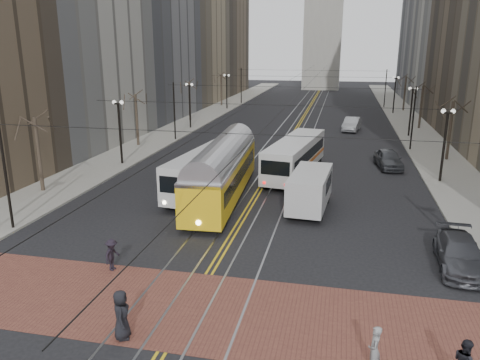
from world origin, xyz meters
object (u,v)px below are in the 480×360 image
at_px(streetcar, 223,176).
at_px(sedan_silver, 352,124).
at_px(rear_bus, 295,158).
at_px(transit_bus, 213,169).
at_px(cargo_van, 310,191).
at_px(pedestrian_b, 374,350).
at_px(pedestrian_d, 112,255).
at_px(sedan_parked, 460,254).
at_px(sedan_grey, 388,159).
at_px(pedestrian_a, 121,315).

distance_m(streetcar, sedan_silver, 31.87).
bearing_deg(rear_bus, sedan_silver, 86.57).
height_order(rear_bus, sedan_silver, rear_bus).
height_order(transit_bus, cargo_van, transit_bus).
relative_size(pedestrian_b, pedestrian_d, 1.08).
bearing_deg(cargo_van, sedan_parked, -37.09).
distance_m(sedan_silver, sedan_parked, 38.74).
xyz_separation_m(sedan_grey, pedestrian_b, (-2.76, -28.50, 0.04)).
height_order(sedan_silver, pedestrian_a, pedestrian_a).
bearing_deg(sedan_silver, pedestrian_d, -96.28).
relative_size(streetcar, rear_bus, 1.22).
xyz_separation_m(sedan_silver, pedestrian_d, (-11.73, -42.32, -0.04)).
xyz_separation_m(transit_bus, pedestrian_b, (10.78, -18.88, -0.69)).
distance_m(transit_bus, cargo_van, 8.14).
xyz_separation_m(streetcar, pedestrian_a, (0.46, -16.83, -0.69)).
xyz_separation_m(sedan_grey, sedan_silver, (-2.99, 18.82, 0.02)).
height_order(pedestrian_b, pedestrian_d, pedestrian_b).
bearing_deg(cargo_van, pedestrian_a, -105.80).
height_order(cargo_van, sedan_parked, cargo_van).
bearing_deg(sedan_silver, transit_bus, -101.14).
relative_size(cargo_van, pedestrian_d, 3.70).
bearing_deg(rear_bus, pedestrian_d, -101.02).
height_order(sedan_grey, sedan_silver, sedan_silver).
distance_m(sedan_parked, pedestrian_b, 9.96).
height_order(streetcar, sedan_grey, streetcar).
xyz_separation_m(cargo_van, sedan_parked, (7.80, -6.86, -0.56)).
distance_m(streetcar, pedestrian_d, 12.12).
bearing_deg(pedestrian_b, sedan_parked, 156.01).
height_order(transit_bus, pedestrian_a, transit_bus).
distance_m(streetcar, cargo_van, 6.30).
relative_size(streetcar, pedestrian_b, 8.28).
relative_size(transit_bus, sedan_silver, 2.43).
bearing_deg(pedestrian_b, pedestrian_d, -109.66).
relative_size(streetcar, sedan_grey, 2.93).
bearing_deg(pedestrian_b, pedestrian_a, -86.97).
bearing_deg(sedan_silver, cargo_van, -86.30).
bearing_deg(streetcar, pedestrian_d, -105.07).
height_order(streetcar, sedan_parked, streetcar).
xyz_separation_m(sedan_grey, pedestrian_a, (-11.77, -28.50, 0.15)).
relative_size(sedan_parked, pedestrian_b, 2.98).
bearing_deg(rear_bus, pedestrian_a, -90.56).
xyz_separation_m(rear_bus, pedestrian_d, (-6.83, -19.23, -0.71)).
distance_m(sedan_grey, sedan_parked, 19.71).
bearing_deg(pedestrian_b, streetcar, -147.61).
xyz_separation_m(transit_bus, streetcar, (1.31, -2.05, 0.11)).
height_order(rear_bus, pedestrian_a, rear_bus).
xyz_separation_m(transit_bus, sedan_grey, (13.54, 9.62, -0.74)).
distance_m(sedan_grey, sedan_silver, 19.06).
xyz_separation_m(transit_bus, rear_bus, (5.65, 5.36, -0.04)).
xyz_separation_m(sedan_parked, pedestrian_d, (-16.48, -3.87, 0.07)).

